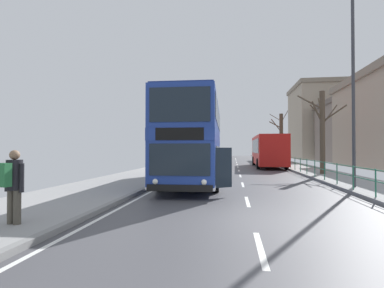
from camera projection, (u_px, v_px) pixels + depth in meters
The scene contains 10 objects.
ground at pixel (224, 217), 7.62m from camera, with size 15.80×140.00×0.20m.
double_decker_bus_main at pixel (195, 141), 15.44m from camera, with size 3.40×10.71×4.28m.
background_bus_far_lane at pixel (268, 150), 29.07m from camera, with size 2.77×10.21×3.08m.
pedestrian_railing_far_kerb at pixel (300, 163), 21.51m from camera, with size 0.05×26.74×1.00m.
pedestrian_with_backpack at pixel (13, 181), 6.52m from camera, with size 0.55×0.57×1.66m.
street_lamp_far_side at pixel (353, 74), 12.96m from camera, with size 0.28×0.60×8.76m.
bare_tree_far_00 at pixel (281, 137), 35.04m from camera, with size 1.92×2.50×6.09m.
bare_tree_far_01 at pixel (322, 129), 19.76m from camera, with size 2.83×2.01×5.63m.
background_building_00 at pixel (373, 130), 38.07m from camera, with size 11.23×15.20×8.57m.
background_building_02 at pixel (328, 122), 52.20m from camera, with size 11.98×12.54×13.25m.
Camera 1 is at (-0.50, -7.69, 1.83)m, focal length 27.27 mm.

